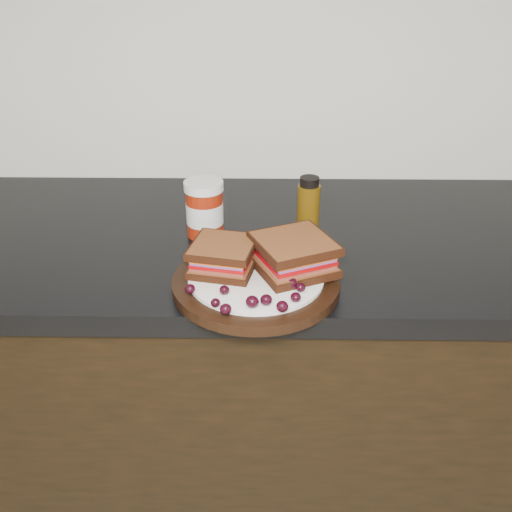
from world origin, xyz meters
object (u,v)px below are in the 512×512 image
(sandwich_left, at_px, (223,256))
(condiment_jar, at_px, (205,209))
(plate, at_px, (256,283))
(oil_bottle, at_px, (308,207))

(sandwich_left, xyz_separation_m, condiment_jar, (-0.05, 0.18, 0.01))
(plate, height_order, oil_bottle, oil_bottle)
(oil_bottle, bearing_deg, sandwich_left, -131.18)
(plate, xyz_separation_m, oil_bottle, (0.10, 0.20, 0.05))
(plate, xyz_separation_m, condiment_jar, (-0.10, 0.20, 0.05))
(condiment_jar, height_order, oil_bottle, oil_bottle)
(sandwich_left, bearing_deg, plate, -9.47)
(plate, relative_size, sandwich_left, 2.71)
(sandwich_left, distance_m, condiment_jar, 0.18)
(sandwich_left, relative_size, condiment_jar, 0.93)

